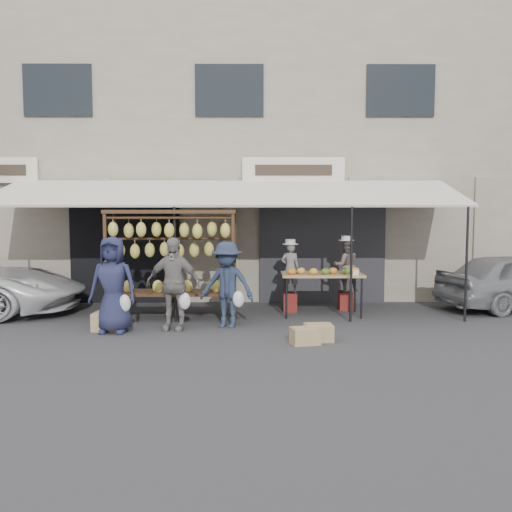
{
  "coord_description": "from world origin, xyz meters",
  "views": [
    {
      "loc": [
        0.54,
        -10.1,
        2.3
      ],
      "look_at": [
        0.61,
        1.4,
        1.3
      ],
      "focal_mm": 40.0,
      "sensor_mm": 36.0,
      "label": 1
    }
  ],
  "objects": [
    {
      "name": "crate_far",
      "position": [
        -2.14,
        0.38,
        0.17
      ],
      "size": [
        0.59,
        0.46,
        0.33
      ],
      "primitive_type": "cube",
      "rotation": [
        0.0,
        0.0,
        -0.07
      ],
      "color": "tan",
      "rests_on": "ground_plane"
    },
    {
      "name": "vendor_right",
      "position": [
        2.61,
        2.43,
        1.0
      ],
      "size": [
        0.62,
        0.5,
        1.18
      ],
      "primitive_type": "imported",
      "rotation": [
        0.0,
        0.0,
        3.24
      ],
      "color": "#6B5D55",
      "rests_on": "stool_right"
    },
    {
      "name": "customer_mid",
      "position": [
        -0.94,
        0.43,
        0.87
      ],
      "size": [
        1.07,
        0.57,
        1.73
      ],
      "primitive_type": "imported",
      "rotation": [
        0.0,
        0.0,
        -0.15
      ],
      "color": "gray",
      "rests_on": "ground_plane"
    },
    {
      "name": "crate_near_b",
      "position": [
        1.67,
        -0.49,
        0.14
      ],
      "size": [
        0.5,
        0.39,
        0.29
      ],
      "primitive_type": "cube",
      "rotation": [
        0.0,
        0.0,
        0.06
      ],
      "color": "tan",
      "rests_on": "ground_plane"
    },
    {
      "name": "vendor_left",
      "position": [
        1.36,
        2.25,
        0.96
      ],
      "size": [
        0.4,
        0.26,
        1.1
      ],
      "primitive_type": "imported",
      "rotation": [
        0.0,
        0.0,
        3.14
      ],
      "color": "slate",
      "rests_on": "stool_left"
    },
    {
      "name": "customer_left",
      "position": [
        -2.0,
        0.19,
        0.88
      ],
      "size": [
        0.91,
        0.64,
        1.76
      ],
      "primitive_type": "imported",
      "rotation": [
        0.0,
        0.0,
        -0.1
      ],
      "color": "#212443",
      "rests_on": "ground_plane"
    },
    {
      "name": "banana_rack",
      "position": [
        -1.09,
        1.36,
        1.57
      ],
      "size": [
        2.6,
        0.9,
        2.24
      ],
      "color": "#332411",
      "rests_on": "ground_plane"
    },
    {
      "name": "produce_table",
      "position": [
        2.0,
        1.76,
        0.87
      ],
      "size": [
        1.7,
        0.9,
        1.04
      ],
      "color": "tan",
      "rests_on": "ground_plane"
    },
    {
      "name": "crate_near_a",
      "position": [
        1.42,
        -0.71,
        0.14
      ],
      "size": [
        0.53,
        0.45,
        0.27
      ],
      "primitive_type": "cube",
      "rotation": [
        0.0,
        0.0,
        0.24
      ],
      "color": "tan",
      "rests_on": "ground_plane"
    },
    {
      "name": "ground_plane",
      "position": [
        0.0,
        0.0,
        0.0
      ],
      "size": [
        90.0,
        90.0,
        0.0
      ],
      "primitive_type": "plane",
      "color": "#2D2D30"
    },
    {
      "name": "shophouse",
      "position": [
        -0.0,
        6.5,
        3.65
      ],
      "size": [
        24.0,
        6.15,
        7.3
      ],
      "color": "#A19688",
      "rests_on": "ground_plane"
    },
    {
      "name": "customer_right",
      "position": [
        0.05,
        0.64,
        0.82
      ],
      "size": [
        1.19,
        0.89,
        1.64
      ],
      "primitive_type": "imported",
      "rotation": [
        0.0,
        0.0,
        -0.3
      ],
      "color": "#232D44",
      "rests_on": "ground_plane"
    },
    {
      "name": "awning",
      "position": [
        0.01,
        2.28,
        2.57
      ],
      "size": [
        10.0,
        2.35,
        2.92
      ],
      "color": "silver",
      "rests_on": "ground_plane"
    },
    {
      "name": "stool_left",
      "position": [
        1.36,
        2.25,
        0.21
      ],
      "size": [
        0.3,
        0.3,
        0.41
      ],
      "primitive_type": "cube",
      "rotation": [
        0.0,
        0.0,
        -0.03
      ],
      "color": "maroon",
      "rests_on": "ground_plane"
    },
    {
      "name": "stool_right",
      "position": [
        2.61,
        2.43,
        0.2
      ],
      "size": [
        0.32,
        0.32,
        0.41
      ],
      "primitive_type": "cube",
      "rotation": [
        0.0,
        0.0,
        -0.1
      ],
      "color": "maroon",
      "rests_on": "ground_plane"
    }
  ]
}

